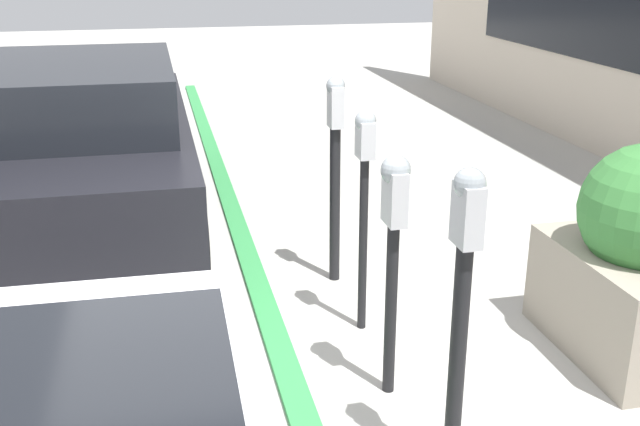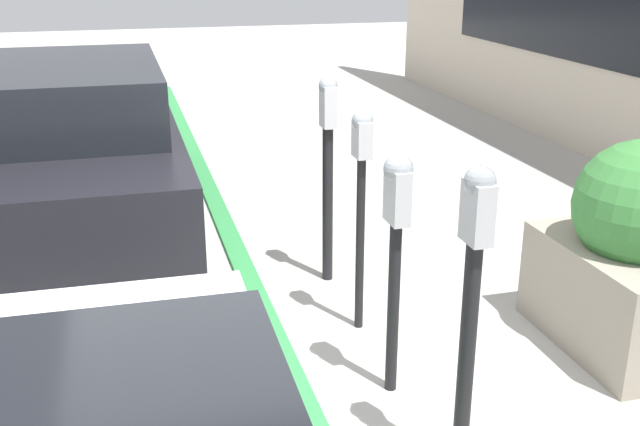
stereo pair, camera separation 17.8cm
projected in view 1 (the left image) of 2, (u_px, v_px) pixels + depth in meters
The scene contains 8 objects.
ground_plane at pixel (296, 361), 4.50m from camera, with size 40.00×40.00×0.00m, color #ADAAA3.
curb_strip at pixel (283, 360), 4.47m from camera, with size 19.00×0.16×0.04m.
parking_meter_nearest at pixel (462, 289), 3.21m from camera, with size 0.16×0.14×1.51m.
parking_meter_second at pixel (394, 229), 3.88m from camera, with size 0.18×0.16×1.36m.
parking_meter_middle at pixel (364, 179), 4.56m from camera, with size 0.15×0.13×1.44m.
parking_meter_fourth at pixel (335, 156), 5.29m from camera, with size 0.15×0.13×1.52m.
planter_box at pixel (640, 262), 4.43m from camera, with size 1.15×0.82×1.30m.
parked_car_middle at pixel (80, 141), 6.40m from camera, with size 4.45×1.90×1.47m.
Camera 1 is at (-3.87, 0.72, 2.35)m, focal length 42.00 mm.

